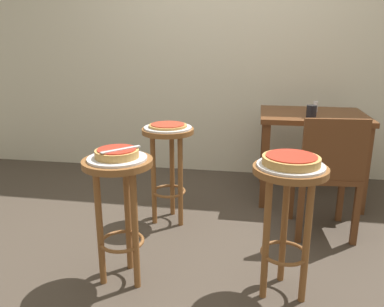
{
  "coord_description": "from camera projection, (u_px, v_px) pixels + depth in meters",
  "views": [
    {
      "loc": [
        0.28,
        -2.22,
        1.3
      ],
      "look_at": [
        -0.11,
        0.01,
        0.64
      ],
      "focal_mm": 35.94,
      "sensor_mm": 36.0,
      "label": 1
    }
  ],
  "objects": [
    {
      "name": "back_wall",
      "position": [
        232.0,
        21.0,
        3.66
      ],
      "size": [
        6.0,
        0.1,
        3.0
      ],
      "primitive_type": "cube",
      "color": "beige",
      "rests_on": "ground_plane"
    },
    {
      "name": "pizza_middle",
      "position": [
        291.0,
        160.0,
        1.87
      ],
      "size": [
        0.28,
        0.28,
        0.05
      ],
      "color": "tan",
      "rests_on": "serving_plate_middle"
    },
    {
      "name": "condiment_shaker",
      "position": [
        315.0,
        106.0,
        3.24
      ],
      "size": [
        0.04,
        0.04,
        0.09
      ],
      "primitive_type": "cylinder",
      "color": "white",
      "rests_on": "dining_table"
    },
    {
      "name": "stool_leftside",
      "position": [
        168.0,
        154.0,
        2.77
      ],
      "size": [
        0.37,
        0.37,
        0.71
      ],
      "color": "brown",
      "rests_on": "ground_plane"
    },
    {
      "name": "serving_plate_leftside",
      "position": [
        168.0,
        128.0,
        2.72
      ],
      "size": [
        0.34,
        0.34,
        0.01
      ],
      "primitive_type": "cylinder",
      "color": "silver",
      "rests_on": "stool_leftside"
    },
    {
      "name": "pizza_leftside",
      "position": [
        168.0,
        125.0,
        2.71
      ],
      "size": [
        0.27,
        0.27,
        0.02
      ],
      "color": "#B78442",
      "rests_on": "serving_plate_leftside"
    },
    {
      "name": "cup_near_edge",
      "position": [
        311.0,
        111.0,
        2.98
      ],
      "size": [
        0.08,
        0.08,
        0.1
      ],
      "primitive_type": "cylinder",
      "color": "black",
      "rests_on": "dining_table"
    },
    {
      "name": "serving_plate_middle",
      "position": [
        291.0,
        166.0,
        1.88
      ],
      "size": [
        0.33,
        0.33,
        0.01
      ],
      "primitive_type": "cylinder",
      "color": "silver",
      "rests_on": "stool_middle"
    },
    {
      "name": "serving_plate_foreground",
      "position": [
        117.0,
        158.0,
        2.0
      ],
      "size": [
        0.31,
        0.31,
        0.01
      ],
      "primitive_type": "cylinder",
      "color": "silver",
      "rests_on": "stool_foreground"
    },
    {
      "name": "stool_middle",
      "position": [
        288.0,
        203.0,
        1.94
      ],
      "size": [
        0.37,
        0.37,
        0.71
      ],
      "color": "brown",
      "rests_on": "ground_plane"
    },
    {
      "name": "dining_table",
      "position": [
        312.0,
        128.0,
        3.22
      ],
      "size": [
        0.85,
        0.71,
        0.74
      ],
      "color": "#5B3319",
      "rests_on": "ground_plane"
    },
    {
      "name": "wooden_chair",
      "position": [
        327.0,
        172.0,
        2.57
      ],
      "size": [
        0.43,
        0.43,
        0.85
      ],
      "color": "#5B3319",
      "rests_on": "ground_plane"
    },
    {
      "name": "stool_foreground",
      "position": [
        119.0,
        194.0,
        2.05
      ],
      "size": [
        0.37,
        0.37,
        0.71
      ],
      "color": "brown",
      "rests_on": "ground_plane"
    },
    {
      "name": "pizza_server_knife",
      "position": [
        121.0,
        149.0,
        1.96
      ],
      "size": [
        0.17,
        0.18,
        0.01
      ],
      "primitive_type": "cube",
      "rotation": [
        0.0,
        0.0,
        0.84
      ],
      "color": "silver",
      "rests_on": "pizza_foreground"
    },
    {
      "name": "pizza_foreground",
      "position": [
        117.0,
        153.0,
        1.99
      ],
      "size": [
        0.23,
        0.23,
        0.05
      ],
      "color": "tan",
      "rests_on": "serving_plate_foreground"
    },
    {
      "name": "ground_plane",
      "position": [
        208.0,
        249.0,
        2.51
      ],
      "size": [
        6.0,
        6.0,
        0.0
      ],
      "primitive_type": "plane",
      "color": "#42382D"
    }
  ]
}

